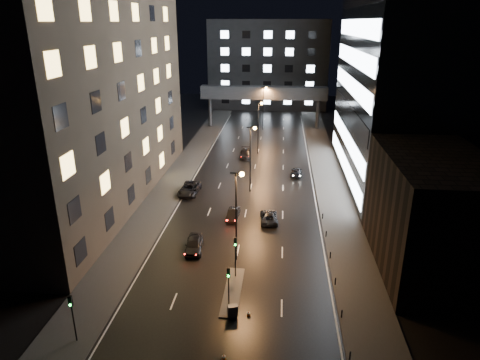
{
  "coord_description": "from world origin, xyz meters",
  "views": [
    {
      "loc": [
        4.38,
        -32.48,
        24.38
      ],
      "look_at": [
        -0.97,
        22.12,
        4.0
      ],
      "focal_mm": 32.0,
      "sensor_mm": 36.0,
      "label": 1
    }
  ],
  "objects_px": {
    "car_toward_a": "(269,217)",
    "car_toward_b": "(296,172)",
    "car_away_b": "(233,214)",
    "car_away_c": "(189,189)",
    "utility_cabinet": "(232,311)",
    "car_away_d": "(246,154)",
    "car_away_a": "(194,244)"
  },
  "relations": [
    {
      "from": "car_away_b",
      "to": "car_toward_a",
      "type": "distance_m",
      "value": 4.72
    },
    {
      "from": "car_away_b",
      "to": "car_toward_a",
      "type": "relative_size",
      "value": 0.83
    },
    {
      "from": "car_away_b",
      "to": "car_away_c",
      "type": "relative_size",
      "value": 0.67
    },
    {
      "from": "car_away_d",
      "to": "car_toward_a",
      "type": "height_order",
      "value": "car_away_d"
    },
    {
      "from": "car_away_c",
      "to": "car_away_d",
      "type": "height_order",
      "value": "car_away_c"
    },
    {
      "from": "car_toward_a",
      "to": "car_away_a",
      "type": "bearing_deg",
      "value": 41.59
    },
    {
      "from": "car_away_b",
      "to": "car_away_c",
      "type": "distance_m",
      "value": 10.92
    },
    {
      "from": "car_away_c",
      "to": "utility_cabinet",
      "type": "height_order",
      "value": "car_away_c"
    },
    {
      "from": "car_away_b",
      "to": "car_toward_a",
      "type": "height_order",
      "value": "car_toward_a"
    },
    {
      "from": "car_away_b",
      "to": "car_away_c",
      "type": "bearing_deg",
      "value": 136.76
    },
    {
      "from": "car_away_d",
      "to": "car_toward_b",
      "type": "height_order",
      "value": "car_away_d"
    },
    {
      "from": "car_away_d",
      "to": "car_toward_a",
      "type": "xyz_separation_m",
      "value": [
        5.39,
        -27.43,
        -0.1
      ]
    },
    {
      "from": "car_away_a",
      "to": "car_toward_a",
      "type": "xyz_separation_m",
      "value": [
        8.15,
        8.42,
        -0.15
      ]
    },
    {
      "from": "car_away_b",
      "to": "utility_cabinet",
      "type": "distance_m",
      "value": 20.03
    },
    {
      "from": "car_away_b",
      "to": "utility_cabinet",
      "type": "height_order",
      "value": "car_away_b"
    },
    {
      "from": "car_toward_b",
      "to": "car_away_b",
      "type": "bearing_deg",
      "value": 69.55
    },
    {
      "from": "car_away_b",
      "to": "car_away_a",
      "type": "bearing_deg",
      "value": -108.01
    },
    {
      "from": "car_away_a",
      "to": "car_away_d",
      "type": "xyz_separation_m",
      "value": [
        2.76,
        35.85,
        -0.05
      ]
    },
    {
      "from": "car_away_b",
      "to": "car_toward_b",
      "type": "distance_m",
      "value": 19.7
    },
    {
      "from": "car_away_a",
      "to": "car_away_c",
      "type": "xyz_separation_m",
      "value": [
        -4.06,
        16.72,
        0.01
      ]
    },
    {
      "from": "car_away_d",
      "to": "car_away_a",
      "type": "bearing_deg",
      "value": -96.29
    },
    {
      "from": "car_away_c",
      "to": "car_toward_a",
      "type": "relative_size",
      "value": 1.24
    },
    {
      "from": "car_away_d",
      "to": "utility_cabinet",
      "type": "distance_m",
      "value": 47.07
    },
    {
      "from": "car_away_a",
      "to": "car_away_b",
      "type": "height_order",
      "value": "car_away_a"
    },
    {
      "from": "car_away_a",
      "to": "utility_cabinet",
      "type": "height_order",
      "value": "car_away_a"
    },
    {
      "from": "car_away_c",
      "to": "car_toward_b",
      "type": "distance_m",
      "value": 18.88
    },
    {
      "from": "car_toward_a",
      "to": "car_away_b",
      "type": "bearing_deg",
      "value": -8.67
    },
    {
      "from": "car_away_a",
      "to": "car_away_d",
      "type": "distance_m",
      "value": 35.95
    },
    {
      "from": "car_away_c",
      "to": "utility_cabinet",
      "type": "distance_m",
      "value": 29.49
    },
    {
      "from": "car_toward_a",
      "to": "utility_cabinet",
      "type": "bearing_deg",
      "value": 78.35
    },
    {
      "from": "car_toward_a",
      "to": "car_toward_b",
      "type": "xyz_separation_m",
      "value": [
        3.97,
        18.04,
        -0.0
      ]
    },
    {
      "from": "car_away_b",
      "to": "car_toward_a",
      "type": "xyz_separation_m",
      "value": [
        4.71,
        -0.36,
        0.01
      ]
    }
  ]
}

